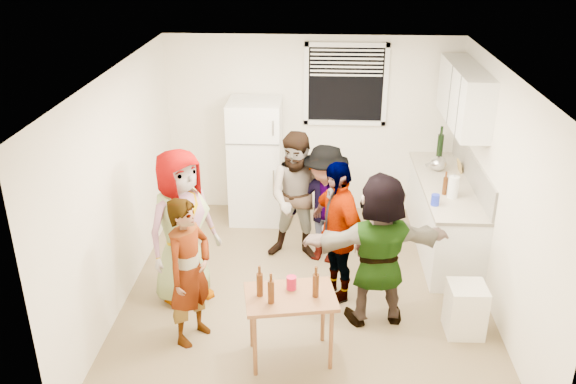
# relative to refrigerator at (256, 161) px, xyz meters

# --- Properties ---
(room) EXTENTS (4.00, 4.50, 2.50)m
(room) POSITION_rel_refrigerator_xyz_m (0.75, -1.88, -0.85)
(room) COLOR white
(room) RESTS_ON ground
(window) EXTENTS (1.12, 0.10, 1.06)m
(window) POSITION_rel_refrigerator_xyz_m (1.20, 0.33, 1.00)
(window) COLOR white
(window) RESTS_ON room
(refrigerator) EXTENTS (0.70, 0.70, 1.70)m
(refrigerator) POSITION_rel_refrigerator_xyz_m (0.00, 0.00, 0.00)
(refrigerator) COLOR white
(refrigerator) RESTS_ON ground
(counter_lower) EXTENTS (0.60, 2.20, 0.86)m
(counter_lower) POSITION_rel_refrigerator_xyz_m (2.45, -0.73, -0.42)
(counter_lower) COLOR white
(counter_lower) RESTS_ON ground
(countertop) EXTENTS (0.64, 2.22, 0.04)m
(countertop) POSITION_rel_refrigerator_xyz_m (2.45, -0.73, 0.03)
(countertop) COLOR beige
(countertop) RESTS_ON counter_lower
(backsplash) EXTENTS (0.03, 2.20, 0.36)m
(backsplash) POSITION_rel_refrigerator_xyz_m (2.74, -0.73, 0.23)
(backsplash) COLOR beige
(backsplash) RESTS_ON countertop
(upper_cabinets) EXTENTS (0.34, 1.60, 0.70)m
(upper_cabinets) POSITION_rel_refrigerator_xyz_m (2.58, -0.53, 1.10)
(upper_cabinets) COLOR white
(upper_cabinets) RESTS_ON room
(kettle) EXTENTS (0.30, 0.28, 0.21)m
(kettle) POSITION_rel_refrigerator_xyz_m (2.40, -0.32, 0.05)
(kettle) COLOR silver
(kettle) RESTS_ON countertop
(paper_towel) EXTENTS (0.12, 0.12, 0.26)m
(paper_towel) POSITION_rel_refrigerator_xyz_m (2.43, -1.17, 0.05)
(paper_towel) COLOR white
(paper_towel) RESTS_ON countertop
(wine_bottle) EXTENTS (0.08, 0.08, 0.33)m
(wine_bottle) POSITION_rel_refrigerator_xyz_m (2.50, 0.15, 0.05)
(wine_bottle) COLOR black
(wine_bottle) RESTS_ON countertop
(beer_bottle_counter) EXTENTS (0.06, 0.06, 0.21)m
(beer_bottle_counter) POSITION_rel_refrigerator_xyz_m (2.35, -1.09, 0.05)
(beer_bottle_counter) COLOR #47230C
(beer_bottle_counter) RESTS_ON countertop
(blue_cup) EXTENTS (0.10, 0.10, 0.13)m
(blue_cup) POSITION_rel_refrigerator_xyz_m (2.19, -1.39, 0.05)
(blue_cup) COLOR #1E30D1
(blue_cup) RESTS_ON countertop
(picture_frame) EXTENTS (0.02, 0.18, 0.15)m
(picture_frame) POSITION_rel_refrigerator_xyz_m (2.67, -0.35, 0.12)
(picture_frame) COLOR #B99244
(picture_frame) RESTS_ON countertop
(trash_bin) EXTENTS (0.38, 0.38, 0.54)m
(trash_bin) POSITION_rel_refrigerator_xyz_m (2.37, -2.52, -0.60)
(trash_bin) COLOR white
(trash_bin) RESTS_ON ground
(serving_table) EXTENTS (0.92, 0.69, 0.70)m
(serving_table) POSITION_rel_refrigerator_xyz_m (0.63, -3.01, -0.85)
(serving_table) COLOR brown
(serving_table) RESTS_ON ground
(beer_bottle_table) EXTENTS (0.06, 0.06, 0.23)m
(beer_bottle_table) POSITION_rel_refrigerator_xyz_m (0.86, -3.02, -0.15)
(beer_bottle_table) COLOR #47230C
(beer_bottle_table) RESTS_ON serving_table
(red_cup) EXTENTS (0.10, 0.10, 0.13)m
(red_cup) POSITION_rel_refrigerator_xyz_m (0.63, -2.90, -0.15)
(red_cup) COLOR #B11131
(red_cup) RESTS_ON serving_table
(guest_grey) EXTENTS (1.88, 1.79, 0.56)m
(guest_grey) POSITION_rel_refrigerator_xyz_m (-0.58, -2.05, -0.85)
(guest_grey) COLOR gray
(guest_grey) RESTS_ON ground
(guest_stripe) EXTENTS (1.61, 1.22, 0.37)m
(guest_stripe) POSITION_rel_refrigerator_xyz_m (-0.36, -2.76, -0.85)
(guest_stripe) COLOR #141933
(guest_stripe) RESTS_ON ground
(guest_back_left) EXTENTS (0.97, 1.70, 0.62)m
(guest_back_left) POSITION_rel_refrigerator_xyz_m (0.63, -1.08, -0.85)
(guest_back_left) COLOR brown
(guest_back_left) RESTS_ON ground
(guest_back_right) EXTENTS (1.41, 1.73, 0.55)m
(guest_back_right) POSITION_rel_refrigerator_xyz_m (0.95, -1.12, -0.85)
(guest_back_right) COLOR #404045
(guest_back_right) RESTS_ON ground
(guest_black) EXTENTS (1.87, 1.61, 0.39)m
(guest_black) POSITION_rel_refrigerator_xyz_m (1.07, -1.93, -0.85)
(guest_black) COLOR black
(guest_black) RESTS_ON ground
(guest_orange) EXTENTS (1.78, 1.88, 0.49)m
(guest_orange) POSITION_rel_refrigerator_xyz_m (1.49, -2.34, -0.85)
(guest_orange) COLOR #D07D43
(guest_orange) RESTS_ON ground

